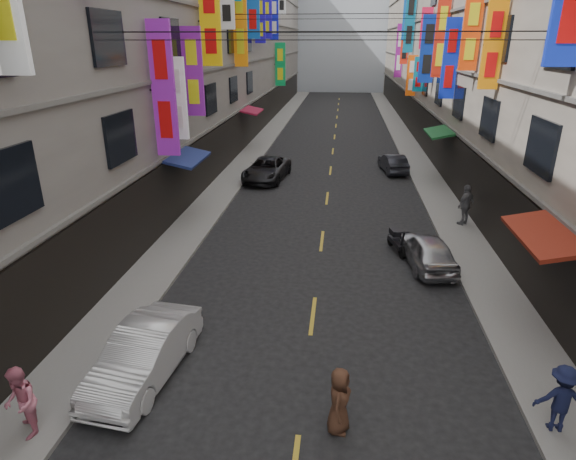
% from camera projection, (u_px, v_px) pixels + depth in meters
% --- Properties ---
extents(sidewalk_left, '(2.00, 90.00, 0.12)m').
position_uv_depth(sidewalk_left, '(256.00, 149.00, 37.68)').
color(sidewalk_left, slate).
rests_on(sidewalk_left, ground).
extents(sidewalk_right, '(2.00, 90.00, 0.12)m').
position_uv_depth(sidewalk_right, '(412.00, 152.00, 36.43)').
color(sidewalk_right, slate).
rests_on(sidewalk_right, ground).
extents(building_row_left, '(10.14, 90.00, 19.00)m').
position_uv_depth(building_row_left, '(172.00, 18.00, 34.86)').
color(building_row_left, gray).
rests_on(building_row_left, ground).
extents(building_row_right, '(10.14, 90.00, 19.00)m').
position_uv_depth(building_row_right, '(516.00, 16.00, 32.36)').
color(building_row_right, '#ACA090').
rests_on(building_row_right, ground).
extents(haze_block, '(18.00, 8.00, 22.00)m').
position_uv_depth(haze_block, '(343.00, 21.00, 79.28)').
color(haze_block, '#ADB6C1').
rests_on(haze_block, ground).
extents(shop_signage, '(14.00, 55.00, 12.09)m').
position_uv_depth(shop_signage, '(330.00, 17.00, 27.57)').
color(shop_signage, '#0D179C').
rests_on(shop_signage, ground).
extents(street_awnings, '(13.99, 35.20, 0.41)m').
position_uv_depth(street_awnings, '(297.00, 160.00, 21.32)').
color(street_awnings, '#144B14').
rests_on(street_awnings, ground).
extents(overhead_cables, '(14.00, 38.04, 1.24)m').
position_uv_depth(overhead_cables, '(333.00, 21.00, 22.76)').
color(overhead_cables, black).
rests_on(overhead_cables, ground).
extents(lane_markings, '(0.12, 80.20, 0.01)m').
position_uv_depth(lane_markings, '(332.00, 160.00, 34.30)').
color(lane_markings, gold).
rests_on(lane_markings, ground).
extents(scooter_far_right, '(0.70, 1.77, 1.14)m').
position_uv_depth(scooter_far_right, '(396.00, 241.00, 19.26)').
color(scooter_far_right, black).
rests_on(scooter_far_right, ground).
extents(car_left_mid, '(1.88, 4.22, 1.35)m').
position_uv_depth(car_left_mid, '(144.00, 354.00, 11.95)').
color(car_left_mid, silver).
rests_on(car_left_mid, ground).
extents(car_left_far, '(2.71, 4.98, 1.32)m').
position_uv_depth(car_left_far, '(267.00, 169.00, 29.21)').
color(car_left_far, black).
rests_on(car_left_far, ground).
extents(car_right_mid, '(2.04, 3.89, 1.26)m').
position_uv_depth(car_right_mid, '(427.00, 251.00, 17.94)').
color(car_right_mid, '#ADADB2').
rests_on(car_right_mid, ground).
extents(car_right_far, '(1.78, 3.71, 1.17)m').
position_uv_depth(car_right_far, '(393.00, 163.00, 30.96)').
color(car_right_far, '#25262C').
rests_on(car_right_far, ground).
extents(pedestrian_lfar, '(0.91, 0.97, 1.64)m').
position_uv_depth(pedestrian_lfar, '(21.00, 403.00, 9.95)').
color(pedestrian_lfar, '#D9728B').
rests_on(pedestrian_lfar, sidewalk_left).
extents(pedestrian_rnear, '(1.03, 0.56, 1.57)m').
position_uv_depth(pedestrian_rnear, '(561.00, 399.00, 10.11)').
color(pedestrian_rnear, '#141837').
rests_on(pedestrian_rnear, sidewalk_right).
extents(pedestrian_rfar, '(1.22, 1.21, 1.87)m').
position_uv_depth(pedestrian_rfar, '(466.00, 205.00, 21.62)').
color(pedestrian_rfar, slate).
rests_on(pedestrian_rfar, sidewalk_right).
extents(pedestrian_crossing, '(0.65, 0.84, 1.56)m').
position_uv_depth(pedestrian_crossing, '(339.00, 401.00, 10.23)').
color(pedestrian_crossing, '#492B1D').
rests_on(pedestrian_crossing, ground).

